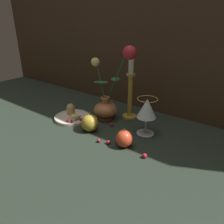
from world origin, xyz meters
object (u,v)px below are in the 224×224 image
Objects in this scene: plate_with_pastries at (72,116)px; apple_near_glass at (90,123)px; wine_glass at (147,110)px; candlestick at (130,89)px; apple_beside_vase at (124,139)px; vase at (108,99)px.

apple_near_glass reaches higher than plate_with_pastries.
candlestick is (-0.15, 0.10, 0.04)m from wine_glass.
vase is at bearing 141.34° from apple_beside_vase.
vase is at bearing 175.20° from wine_glass.
wine_glass reaches higher than apple_beside_vase.
wine_glass is at bearing -4.80° from vase.
vase is 0.16m from apple_near_glass.
plate_with_pastries is at bearing -140.46° from candlestick.
candlestick is (0.07, 0.08, 0.04)m from vase.
apple_beside_vase is at bearing -4.74° from apple_near_glass.
apple_beside_vase is (0.13, -0.25, -0.12)m from candlestick.
apple_near_glass is at bearing -106.14° from candlestick.
candlestick is at bearing 39.54° from plate_with_pastries.
candlestick is 4.41× the size of apple_beside_vase.
wine_glass is at bearing 30.99° from apple_near_glass.
plate_with_pastries is 0.37m from apple_beside_vase.
wine_glass is (0.38, 0.09, 0.10)m from plate_with_pastries.
vase is 0.12m from candlestick.
apple_near_glass is at bearing -87.35° from vase.
plate_with_pastries is at bearing 165.54° from apple_near_glass.
candlestick is 0.27m from apple_near_glass.
plate_with_pastries is 2.24× the size of apple_beside_vase.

